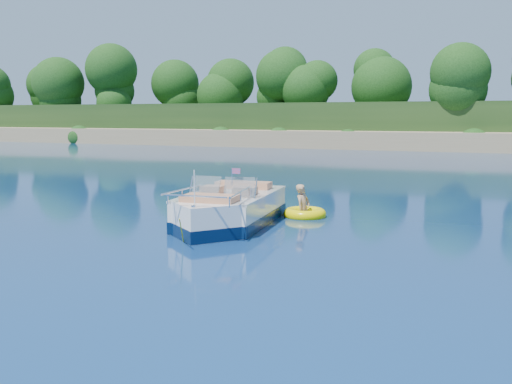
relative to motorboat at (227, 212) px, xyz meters
The scene contains 6 objects.
ground 2.66m from the motorboat, 13.10° to the right, with size 160.00×160.00×0.00m, color #091A45.
shoreline 63.23m from the motorboat, 87.67° to the left, with size 170.00×59.00×6.00m.
treeline 40.83m from the motorboat, 86.31° to the left, with size 150.00×7.12×8.19m.
motorboat is the anchor object (origin of this frame).
tow_tube 2.54m from the motorboat, 55.17° to the left, with size 1.32×1.32×0.32m.
boy 2.52m from the motorboat, 55.82° to the left, with size 0.53×0.35×1.45m, color tan.
Camera 1 is at (3.73, -12.51, 2.84)m, focal length 40.00 mm.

